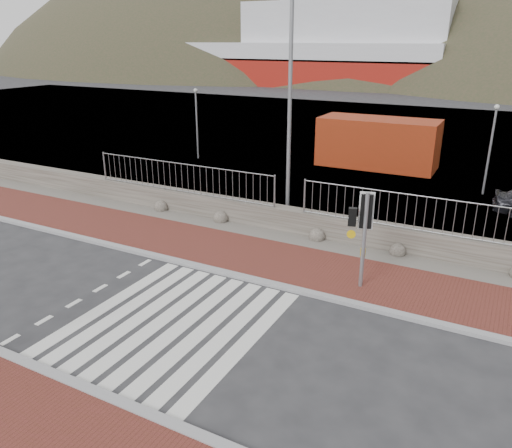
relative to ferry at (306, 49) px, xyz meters
The scene contains 15 objects.
ground 72.44m from the ferry, 70.05° to the right, with size 220.00×220.00×0.00m, color #28282B.
sidewalk_far 68.23m from the ferry, 68.75° to the right, with size 40.00×3.00×0.08m, color maroon.
kerb_near 75.25m from the ferry, 70.83° to the right, with size 40.00×0.25×0.12m, color gray.
kerb_far 69.63m from the ferry, 69.20° to the right, with size 40.00×0.25×0.12m, color gray.
zebra_crossing 72.43m from the ferry, 70.05° to the right, with size 4.62×5.60×0.01m.
gravel_strip 66.38m from the ferry, 68.13° to the right, with size 40.00×1.50×0.06m, color #59544C.
stone_wall 65.61m from the ferry, 67.86° to the right, with size 40.00×0.60×0.90m, color #4C463F.
railing 65.66m from the ferry, 67.91° to the right, with size 18.07×0.07×1.22m.
quay 47.29m from the ferry, 58.36° to the right, with size 120.00×40.00×0.50m, color #4C4C4F.
water 25.72m from the ferry, 11.47° to the right, with size 220.00×50.00×0.05m, color #3F4C54.
ferry is the anchor object (origin of this frame).
hills_backdrop 46.83m from the ferry, 32.50° to the left, with size 254.00×90.00×100.00m.
traffic_signal_far 69.92m from the ferry, 66.09° to the right, with size 0.72×0.38×2.91m.
streetlight 64.51m from the ferry, 67.87° to the right, with size 1.75×0.71×8.49m.
shipping_container 55.04m from the ferry, 63.18° to the right, with size 6.46×2.69×2.69m, color #992510.
Camera 1 is at (7.09, -8.82, 6.84)m, focal length 35.00 mm.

